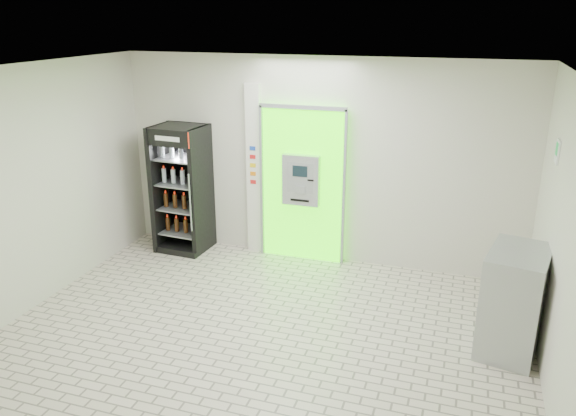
% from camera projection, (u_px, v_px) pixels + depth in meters
% --- Properties ---
extents(ground, '(6.00, 6.00, 0.00)m').
position_uv_depth(ground, '(258.00, 341.00, 6.41)').
color(ground, beige).
rests_on(ground, ground).
extents(room_shell, '(6.00, 6.00, 6.00)m').
position_uv_depth(room_shell, '(255.00, 187.00, 5.81)').
color(room_shell, beige).
rests_on(room_shell, ground).
extents(atm_assembly, '(1.30, 0.24, 2.33)m').
position_uv_depth(atm_assembly, '(303.00, 184.00, 8.26)').
color(atm_assembly, '#35FF02').
rests_on(atm_assembly, ground).
extents(pillar, '(0.22, 0.11, 2.60)m').
position_uv_depth(pillar, '(254.00, 170.00, 8.47)').
color(pillar, silver).
rests_on(pillar, ground).
extents(beverage_cooler, '(0.78, 0.73, 1.97)m').
position_uv_depth(beverage_cooler, '(183.00, 191.00, 8.66)').
color(beverage_cooler, black).
rests_on(beverage_cooler, ground).
extents(steel_cabinet, '(0.76, 0.98, 1.18)m').
position_uv_depth(steel_cabinet, '(513.00, 301.00, 6.08)').
color(steel_cabinet, '#9EA1A5').
rests_on(steel_cabinet, ground).
extents(exit_sign, '(0.02, 0.22, 0.26)m').
position_uv_depth(exit_sign, '(557.00, 151.00, 6.10)').
color(exit_sign, white).
rests_on(exit_sign, room_shell).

